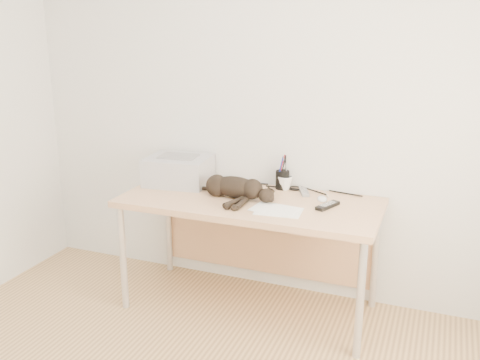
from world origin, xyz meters
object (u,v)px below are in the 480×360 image
at_px(printer, 179,170).
at_px(cat, 233,188).
at_px(desk, 254,215).
at_px(mug, 285,183).
at_px(mouse, 322,197).
at_px(pen_cup, 282,179).

xyz_separation_m(printer, cat, (0.46, -0.16, -0.03)).
xyz_separation_m(desk, printer, (-0.57, 0.07, 0.23)).
xyz_separation_m(desk, mug, (0.14, 0.19, 0.18)).
relative_size(desk, cat, 2.55).
height_order(printer, mouse, printer).
bearing_deg(cat, mug, 54.87).
bearing_deg(pen_cup, cat, -128.42).
distance_m(desk, cat, 0.24).
bearing_deg(desk, mug, 54.10).
bearing_deg(mouse, cat, 178.65).
xyz_separation_m(mug, mouse, (0.28, -0.12, -0.03)).
bearing_deg(printer, cat, -18.87).
bearing_deg(mouse, desk, 171.51).
distance_m(desk, pen_cup, 0.31).
bearing_deg(mouse, printer, 161.98).
bearing_deg(desk, mouse, 9.80).
height_order(mug, pen_cup, pen_cup).
relative_size(desk, mouse, 15.54).
distance_m(cat, mouse, 0.56).
distance_m(mug, mouse, 0.31).
xyz_separation_m(desk, mouse, (0.42, 0.07, 0.15)).
bearing_deg(cat, mouse, 23.45).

